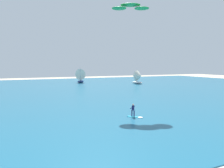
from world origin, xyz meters
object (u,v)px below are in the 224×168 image
(kitesurfer, at_px, (134,112))
(kite, at_px, (130,7))
(sailboat_mid_right, at_px, (139,77))
(sailboat_outermost, at_px, (81,76))

(kitesurfer, relative_size, kite, 0.31)
(kitesurfer, distance_m, kite, 16.07)
(kitesurfer, height_order, sailboat_mid_right, sailboat_mid_right)
(sailboat_outermost, xyz_separation_m, sailboat_mid_right, (16.87, -13.02, -0.18))
(kitesurfer, distance_m, sailboat_mid_right, 45.97)
(kitesurfer, bearing_deg, kite, 66.35)
(sailboat_mid_right, bearing_deg, kitesurfer, -121.91)
(sailboat_outermost, relative_size, sailboat_mid_right, 1.07)
(kite, height_order, sailboat_mid_right, kite)
(kitesurfer, xyz_separation_m, sailboat_outermost, (7.41, 52.01, 1.98))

